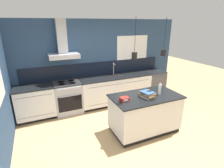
{
  "coord_description": "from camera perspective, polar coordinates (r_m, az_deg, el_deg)",
  "views": [
    {
      "loc": [
        -1.71,
        -3.05,
        2.49
      ],
      "look_at": [
        -0.06,
        0.69,
        1.05
      ],
      "focal_mm": 28.0,
      "sensor_mm": 36.0,
      "label": 1
    }
  ],
  "objects": [
    {
      "name": "kitchen_island",
      "position": [
        4.27,
        10.63,
        -9.35
      ],
      "size": [
        1.6,
        0.89,
        0.91
      ],
      "color": "black",
      "rests_on": "ground_plane"
    },
    {
      "name": "dishwasher",
      "position": [
        6.34,
        13.34,
        0.14
      ],
      "size": [
        0.64,
        0.65,
        0.91
      ],
      "color": "#4C4C51",
      "rests_on": "ground_plane"
    },
    {
      "name": "wall_back",
      "position": [
        5.43,
        -5.68,
        7.25
      ],
      "size": [
        5.6,
        2.17,
        2.6
      ],
      "color": "navy",
      "rests_on": "ground_plane"
    },
    {
      "name": "oven_range",
      "position": [
        5.2,
        -14.13,
        -4.26
      ],
      "size": [
        0.75,
        0.66,
        0.91
      ],
      "color": "#B5B5BA",
      "rests_on": "ground_plane"
    },
    {
      "name": "bottle_on_island",
      "position": [
        4.16,
        15.32,
        -1.63
      ],
      "size": [
        0.07,
        0.07,
        0.32
      ],
      "color": "silver",
      "rests_on": "kitchen_island"
    },
    {
      "name": "ground_plane",
      "position": [
        4.29,
        4.66,
        -16.12
      ],
      "size": [
        16.0,
        16.0,
        0.0
      ],
      "primitive_type": "plane",
      "color": "tan",
      "rests_on": "ground"
    },
    {
      "name": "counter_run_sink",
      "position": [
        5.62,
        1.25,
        -1.77
      ],
      "size": [
        2.31,
        0.64,
        1.3
      ],
      "color": "black",
      "rests_on": "ground_plane"
    },
    {
      "name": "counter_run_left",
      "position": [
        5.16,
        -23.68,
        -5.5
      ],
      "size": [
        1.0,
        0.64,
        0.91
      ],
      "color": "black",
      "rests_on": "ground_plane"
    },
    {
      "name": "book_stack",
      "position": [
        3.98,
        11.54,
        -3.32
      ],
      "size": [
        0.31,
        0.37,
        0.14
      ],
      "color": "silver",
      "rests_on": "kitchen_island"
    },
    {
      "name": "red_supply_box",
      "position": [
        3.74,
        4.08,
        -4.96
      ],
      "size": [
        0.18,
        0.14,
        0.08
      ],
      "color": "red",
      "rests_on": "kitchen_island"
    }
  ]
}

